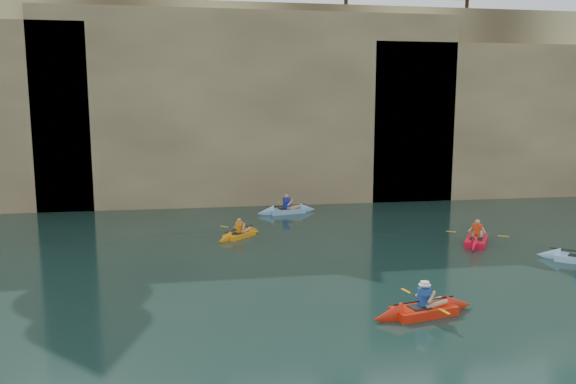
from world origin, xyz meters
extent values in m
cube|color=tan|center=(0.00, 30.00, 6.00)|extent=(70.00, 16.00, 12.00)
cube|color=tan|center=(2.00, 22.60, 5.70)|extent=(24.00, 2.40, 11.40)
cube|color=tan|center=(22.00, 22.60, 4.92)|extent=(26.00, 2.40, 9.84)
cube|color=black|center=(-4.00, 21.95, 1.60)|extent=(3.50, 1.00, 3.20)
cube|color=black|center=(10.00, 21.95, 2.25)|extent=(5.00, 1.00, 4.50)
cube|color=red|center=(4.71, 3.72, 0.14)|extent=(2.60, 1.29, 0.28)
cone|color=red|center=(5.85, 3.97, 0.14)|extent=(1.02, 0.92, 0.74)
cone|color=red|center=(3.56, 3.47, 0.14)|extent=(1.02, 0.92, 0.74)
cube|color=black|center=(4.56, 3.69, 0.25)|extent=(0.64, 0.57, 0.04)
cube|color=#1B4695|center=(4.71, 3.72, 0.53)|extent=(0.36, 0.27, 0.47)
sphere|color=tan|center=(4.71, 3.72, 0.87)|extent=(0.20, 0.20, 0.20)
cylinder|color=black|center=(4.71, 3.72, 0.42)|extent=(1.95, 0.46, 0.04)
cube|color=gold|center=(4.52, 4.59, 0.42)|extent=(0.17, 0.43, 0.02)
cube|color=gold|center=(4.90, 2.85, 0.42)|extent=(0.17, 0.43, 0.02)
cylinder|color=white|center=(4.71, 3.72, 0.91)|extent=(0.34, 0.34, 0.09)
cube|color=orange|center=(0.39, 13.89, 0.12)|extent=(1.97, 2.02, 0.23)
cone|color=orange|center=(1.09, 14.62, 0.12)|extent=(0.99, 0.99, 0.64)
cone|color=orange|center=(-0.31, 13.16, 0.12)|extent=(0.99, 0.99, 0.64)
cube|color=black|center=(0.28, 13.78, 0.20)|extent=(0.67, 0.68, 0.04)
cube|color=orange|center=(0.39, 13.89, 0.45)|extent=(0.34, 0.34, 0.43)
sphere|color=tan|center=(0.39, 13.89, 0.76)|extent=(0.18, 0.18, 0.18)
cylinder|color=black|center=(0.39, 13.89, 0.37)|extent=(1.34, 1.40, 0.04)
cube|color=gold|center=(-0.23, 14.48, 0.37)|extent=(0.36, 0.35, 0.02)
cube|color=gold|center=(1.00, 13.30, 0.37)|extent=(0.36, 0.35, 0.02)
cone|color=#98CEFF|center=(11.79, 8.50, 0.13)|extent=(1.12, 1.11, 0.74)
cube|color=red|center=(10.19, 11.05, 0.14)|extent=(2.17, 2.73, 0.29)
cone|color=red|center=(10.89, 12.13, 0.14)|extent=(1.18, 1.23, 0.78)
cone|color=red|center=(9.49, 9.98, 0.14)|extent=(1.18, 1.23, 0.78)
cube|color=black|center=(10.10, 10.93, 0.26)|extent=(0.71, 0.73, 0.04)
cube|color=red|center=(10.19, 11.05, 0.56)|extent=(0.39, 0.42, 0.52)
sphere|color=tan|center=(10.19, 11.05, 0.94)|extent=(0.22, 0.22, 0.22)
cylinder|color=black|center=(10.19, 11.05, 0.43)|extent=(1.30, 1.96, 0.04)
cube|color=gold|center=(9.30, 11.63, 0.43)|extent=(0.40, 0.30, 0.02)
cube|color=gold|center=(11.07, 10.48, 0.43)|extent=(0.40, 0.30, 0.02)
cube|color=#7EAAD3|center=(3.37, 19.00, 0.14)|extent=(2.74, 1.41, 0.29)
cone|color=#7EAAD3|center=(4.57, 19.29, 0.14)|extent=(1.08, 0.98, 0.78)
cone|color=#7EAAD3|center=(2.17, 18.71, 0.14)|extent=(1.08, 0.98, 0.78)
cube|color=black|center=(3.22, 18.96, 0.26)|extent=(0.65, 0.61, 0.04)
cube|color=navy|center=(3.37, 19.00, 0.56)|extent=(0.40, 0.31, 0.52)
sphere|color=tan|center=(3.37, 19.00, 0.94)|extent=(0.22, 0.22, 0.22)
cylinder|color=black|center=(3.37, 19.00, 0.43)|extent=(2.25, 0.58, 0.04)
cube|color=gold|center=(3.12, 20.03, 0.43)|extent=(0.18, 0.43, 0.02)
cube|color=gold|center=(3.62, 17.97, 0.43)|extent=(0.18, 0.43, 0.02)
camera|label=1|loc=(-1.52, -10.38, 5.82)|focal=35.00mm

